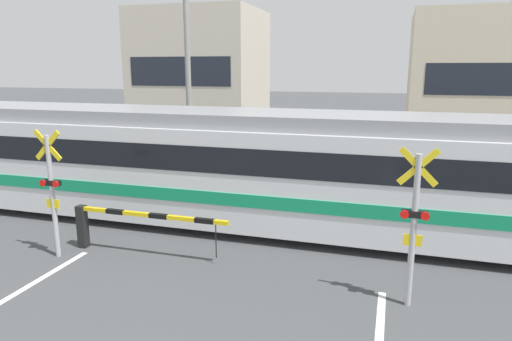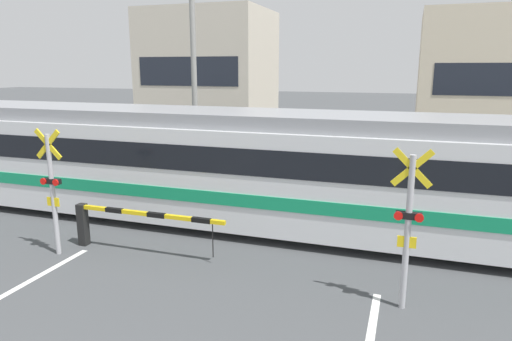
# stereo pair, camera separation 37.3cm
# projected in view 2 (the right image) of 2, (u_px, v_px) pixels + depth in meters

# --- Properties ---
(rail_track_near) EXTENTS (50.00, 0.10, 0.08)m
(rail_track_near) POSITION_uv_depth(u_px,v_px,m) (250.00, 233.00, 11.76)
(rail_track_near) COLOR #5B564C
(rail_track_near) RESTS_ON ground_plane
(rail_track_far) EXTENTS (50.00, 0.10, 0.08)m
(rail_track_far) POSITION_uv_depth(u_px,v_px,m) (267.00, 216.00, 13.09)
(rail_track_far) COLOR #5B564C
(rail_track_far) RESTS_ON ground_plane
(commuter_train) EXTENTS (19.19, 2.83, 3.10)m
(commuter_train) POSITION_uv_depth(u_px,v_px,m) (232.00, 164.00, 12.31)
(commuter_train) COLOR silver
(commuter_train) RESTS_ON ground_plane
(crossing_barrier_near) EXTENTS (3.81, 0.20, 1.03)m
(crossing_barrier_near) POSITION_uv_depth(u_px,v_px,m) (118.00, 220.00, 10.63)
(crossing_barrier_near) COLOR black
(crossing_barrier_near) RESTS_ON ground_plane
(crossing_barrier_far) EXTENTS (3.81, 0.20, 1.03)m
(crossing_barrier_far) POSITION_uv_depth(u_px,v_px,m) (368.00, 181.00, 14.24)
(crossing_barrier_far) COLOR black
(crossing_barrier_far) RESTS_ON ground_plane
(crossing_signal_left) EXTENTS (0.68, 0.15, 2.91)m
(crossing_signal_left) POSITION_uv_depth(u_px,v_px,m) (52.00, 187.00, 10.22)
(crossing_signal_left) COLOR #B2B2B7
(crossing_signal_left) RESTS_ON ground_plane
(crossing_signal_right) EXTENTS (0.68, 0.15, 2.91)m
(crossing_signal_right) POSITION_uv_depth(u_px,v_px,m) (408.00, 223.00, 7.85)
(crossing_signal_right) COLOR #B2B2B7
(crossing_signal_right) RESTS_ON ground_plane
(pedestrian) EXTENTS (0.38, 0.22, 1.66)m
(pedestrian) POSITION_uv_depth(u_px,v_px,m) (341.00, 153.00, 17.78)
(pedestrian) COLOR brown
(pedestrian) RESTS_ON ground_plane
(building_left_of_street) EXTENTS (6.63, 5.46, 7.33)m
(building_left_of_street) POSITION_uv_depth(u_px,v_px,m) (210.00, 78.00, 25.89)
(building_left_of_street) COLOR beige
(building_left_of_street) RESTS_ON ground_plane
(building_right_of_street) EXTENTS (7.42, 5.46, 6.79)m
(building_right_of_street) POSITION_uv_depth(u_px,v_px,m) (502.00, 86.00, 21.29)
(building_right_of_street) COLOR beige
(building_right_of_street) RESTS_ON ground_plane
(utility_pole_streetside) EXTENTS (0.22, 0.22, 8.45)m
(utility_pole_streetside) POSITION_uv_depth(u_px,v_px,m) (194.00, 67.00, 18.02)
(utility_pole_streetside) COLOR gray
(utility_pole_streetside) RESTS_ON ground_plane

